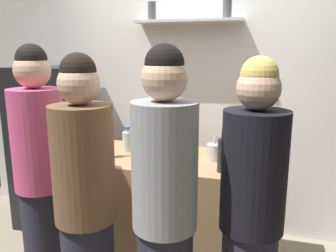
% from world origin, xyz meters
% --- Properties ---
extents(back_wall_assembly, '(4.80, 0.32, 2.60)m').
position_xyz_m(back_wall_assembly, '(-0.00, 1.25, 1.30)').
color(back_wall_assembly, white).
rests_on(back_wall_assembly, ground).
extents(refrigerator, '(0.66, 0.60, 1.60)m').
position_xyz_m(refrigerator, '(-1.38, 0.85, 0.80)').
color(refrigerator, black).
rests_on(refrigerator, ground).
extents(counter, '(1.72, 0.73, 0.93)m').
position_xyz_m(counter, '(-0.07, 0.48, 0.46)').
color(counter, '#9E7A51').
rests_on(counter, ground).
extents(baking_pan, '(0.34, 0.24, 0.05)m').
position_xyz_m(baking_pan, '(-0.10, 0.41, 0.95)').
color(baking_pan, gray).
rests_on(baking_pan, counter).
extents(utensil_holder, '(0.12, 0.12, 0.21)m').
position_xyz_m(utensil_holder, '(0.29, 0.51, 0.99)').
color(utensil_holder, '#B2B2B7').
rests_on(utensil_holder, counter).
extents(wine_bottle_dark_glass, '(0.08, 0.08, 0.32)m').
position_xyz_m(wine_bottle_dark_glass, '(0.39, 0.27, 1.05)').
color(wine_bottle_dark_glass, black).
rests_on(wine_bottle_dark_glass, counter).
extents(wine_bottle_amber_glass, '(0.07, 0.07, 0.33)m').
position_xyz_m(wine_bottle_amber_glass, '(-0.54, 0.33, 1.05)').
color(wine_bottle_amber_glass, '#472814').
rests_on(wine_bottle_amber_glass, counter).
extents(water_bottle_plastic, '(0.09, 0.09, 0.21)m').
position_xyz_m(water_bottle_plastic, '(-0.43, 0.55, 1.02)').
color(water_bottle_plastic, silver).
rests_on(water_bottle_plastic, counter).
extents(person_blonde, '(0.34, 0.34, 1.72)m').
position_xyz_m(person_blonde, '(0.60, -0.24, 0.86)').
color(person_blonde, '#262633').
rests_on(person_blonde, ground).
extents(person_brown_jacket, '(0.34, 0.34, 1.74)m').
position_xyz_m(person_brown_jacket, '(-0.29, -0.41, 0.86)').
color(person_brown_jacket, '#262633').
rests_on(person_brown_jacket, ground).
extents(person_pink_top, '(0.34, 0.34, 1.79)m').
position_xyz_m(person_pink_top, '(-0.78, -0.14, 0.90)').
color(person_pink_top, '#262633').
rests_on(person_pink_top, ground).
extents(person_grey_hoodie, '(0.34, 0.34, 1.78)m').
position_xyz_m(person_grey_hoodie, '(0.17, -0.40, 0.89)').
color(person_grey_hoodie, '#262633').
rests_on(person_grey_hoodie, ground).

